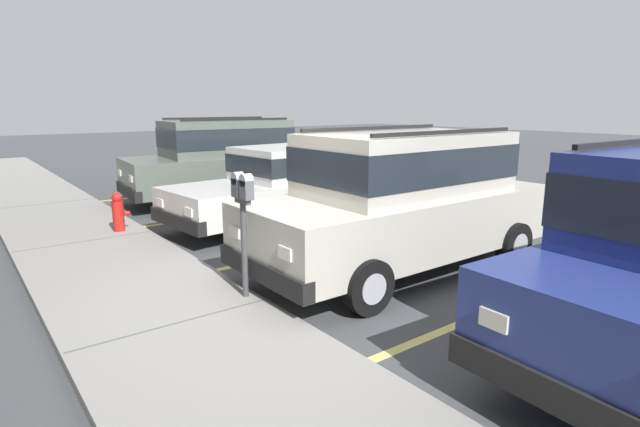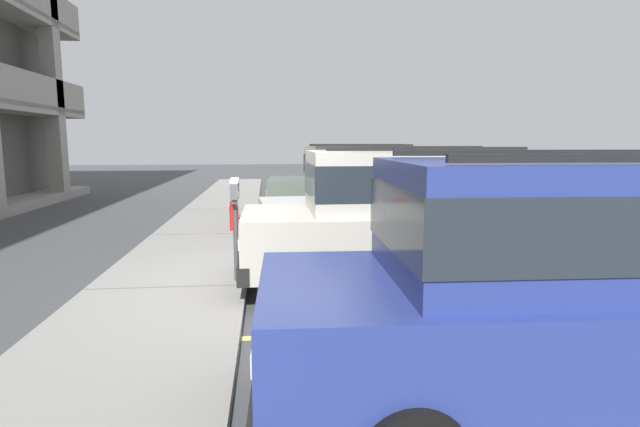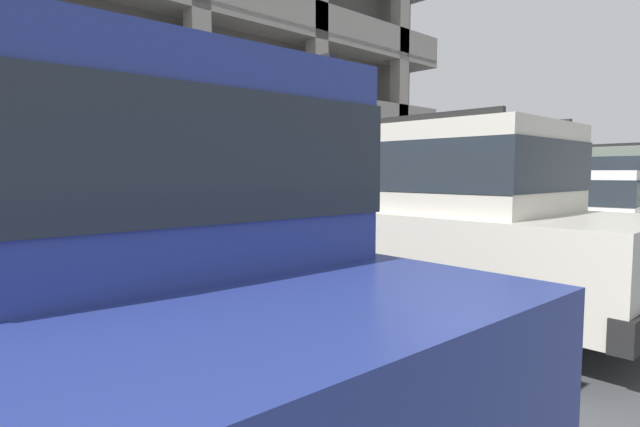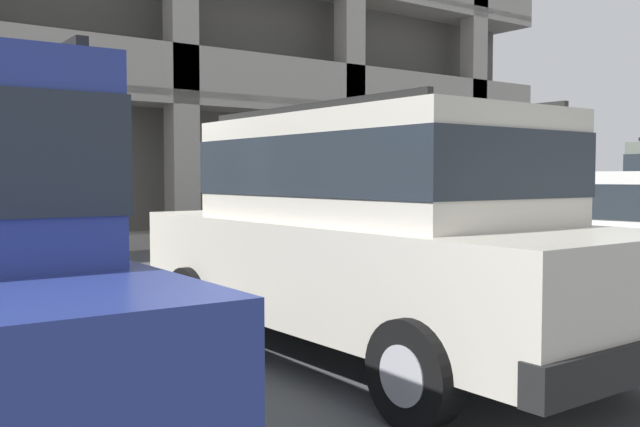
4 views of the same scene
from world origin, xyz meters
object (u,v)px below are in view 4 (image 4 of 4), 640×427
at_px(silver_suv, 372,225).
at_px(fire_hydrant, 469,245).
at_px(dark_hatchback, 619,238).
at_px(parking_meter_near, 238,200).

xyz_separation_m(silver_suv, fire_hydrant, (4.31, 2.77, -0.62)).
height_order(silver_suv, dark_hatchback, silver_suv).
bearing_deg(parking_meter_near, silver_suv, -93.76).
relative_size(silver_suv, fire_hydrant, 6.83).
height_order(parking_meter_near, fire_hydrant, parking_meter_near).
bearing_deg(dark_hatchback, parking_meter_near, 136.02).
xyz_separation_m(parking_meter_near, fire_hydrant, (4.15, 0.30, -0.76)).
distance_m(silver_suv, fire_hydrant, 5.17).
height_order(silver_suv, parking_meter_near, silver_suv).
bearing_deg(parking_meter_near, fire_hydrant, 4.09).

